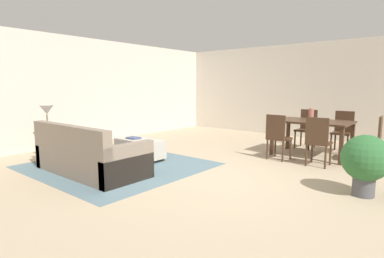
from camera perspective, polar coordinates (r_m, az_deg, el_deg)
ground_plane at (r=5.06m, az=4.84°, el=-9.05°), size 10.80×10.80×0.00m
wall_back at (r=9.40m, az=22.71°, el=6.53°), size 9.00×0.12×2.70m
wall_left at (r=8.53m, az=-18.79°, el=6.64°), size 0.12×11.00×2.70m
area_rug at (r=6.00m, az=-13.53°, el=-6.51°), size 3.00×2.80×0.01m
couch at (r=5.56m, az=-18.56°, el=-4.87°), size 2.10×0.95×0.86m
ottoman_table at (r=6.33m, az=-9.64°, el=-3.48°), size 1.03×0.49×0.42m
side_table at (r=6.68m, az=-25.04°, el=-1.56°), size 0.40×0.40×0.59m
table_lamp at (r=6.62m, az=-25.31°, el=3.03°), size 0.26×0.26×0.53m
dining_table at (r=6.99m, az=21.37°, el=0.72°), size 1.51×0.99×0.76m
dining_chair_near_left at (r=6.39m, az=15.54°, el=-0.99°), size 0.42×0.42×0.92m
dining_chair_near_right at (r=6.10m, az=22.28°, el=-1.70°), size 0.41×0.41×0.92m
dining_chair_far_left at (r=7.91m, az=20.49°, el=0.46°), size 0.42×0.42×0.92m
dining_chair_far_right at (r=7.75m, az=26.15°, el=0.00°), size 0.40×0.40×0.92m
dining_chair_head_east at (r=6.76m, az=30.58°, el=-1.32°), size 0.43×0.43×0.92m
vase_centerpiece at (r=6.98m, az=21.19°, el=2.54°), size 0.11×0.11×0.25m
book_on_ottoman at (r=6.37m, az=-10.78°, el=-1.64°), size 0.27×0.21×0.03m
potted_plant at (r=4.74m, az=29.45°, el=-5.05°), size 0.62×0.62×0.84m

